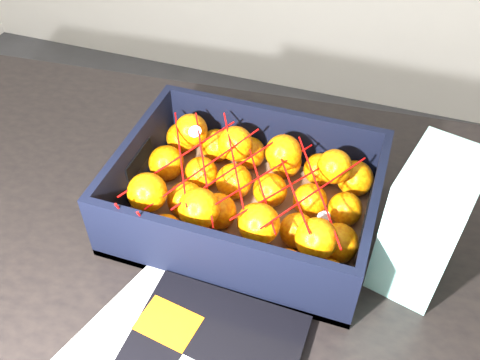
% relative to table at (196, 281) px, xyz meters
% --- Properties ---
extents(table, '(1.26, 0.90, 0.75)m').
position_rel_table_xyz_m(table, '(0.00, 0.00, 0.00)').
color(table, black).
rests_on(table, ground).
extents(produce_crate, '(0.38, 0.28, 0.12)m').
position_rel_table_xyz_m(produce_crate, '(0.06, 0.07, 0.13)').
color(produce_crate, brown).
rests_on(produce_crate, table).
extents(clementine_heap, '(0.35, 0.26, 0.10)m').
position_rel_table_xyz_m(clementine_heap, '(0.06, 0.07, 0.15)').
color(clementine_heap, orange).
rests_on(clementine_heap, produce_crate).
extents(mesh_net, '(0.31, 0.25, 0.09)m').
position_rel_table_xyz_m(mesh_net, '(0.05, 0.06, 0.20)').
color(mesh_net, red).
rests_on(mesh_net, clementine_heap).
extents(retail_carton, '(0.12, 0.15, 0.20)m').
position_rel_table_xyz_m(retail_carton, '(0.31, 0.06, 0.20)').
color(retail_carton, white).
rests_on(retail_carton, table).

